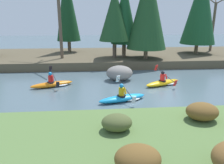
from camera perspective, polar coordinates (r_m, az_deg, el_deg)
ground_plane at (r=13.01m, az=9.63°, el=-3.32°), size 90.00×90.00×0.00m
riverbank_near at (r=7.74m, az=21.11°, el=-16.49°), size 44.00×5.69×0.59m
riverbank_far at (r=23.15m, az=3.22°, el=6.57°), size 44.00×9.17×0.73m
conifer_tree_left at (r=24.26m, az=-11.66°, el=19.25°), size 2.49×2.49×8.63m
conifer_tree_mid_left at (r=20.32m, az=0.69°, el=17.13°), size 2.83×2.83×6.16m
conifer_tree_centre at (r=20.86m, az=3.29°, el=17.51°), size 2.52×2.52×6.75m
conifer_tree_mid_right at (r=20.17m, az=9.31°, el=18.52°), size 3.54×3.54×7.91m
conifer_tree_right at (r=24.59m, az=22.17°, el=17.82°), size 3.48×3.48×8.36m
bare_tree_upstream at (r=20.58m, az=-13.40°, el=15.67°), size 4.05×4.00×7.39m
bare_tree_mid_upstream at (r=27.13m, az=25.02°, el=14.24°), size 3.79×3.74×6.89m
shrub_clump_nearest at (r=7.67m, az=1.27°, el=-10.53°), size 1.07×0.89×0.58m
shrub_clump_second at (r=5.92m, az=6.74°, el=-19.27°), size 1.21×1.01×0.65m
shrub_clump_far_end at (r=9.07m, az=22.48°, el=-7.12°), size 1.23×1.03×0.67m
kayaker_lead at (r=15.00m, az=13.43°, el=-0.06°), size 2.71×1.96×1.20m
kayaker_middle at (r=11.87m, az=3.19°, el=-4.07°), size 2.75×2.01×1.20m
kayaker_trailing at (r=14.78m, az=-15.01°, el=-0.42°), size 2.73×1.99×1.20m
boulder_midstream at (r=15.66m, az=1.96°, el=2.37°), size 1.89×1.48×1.07m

